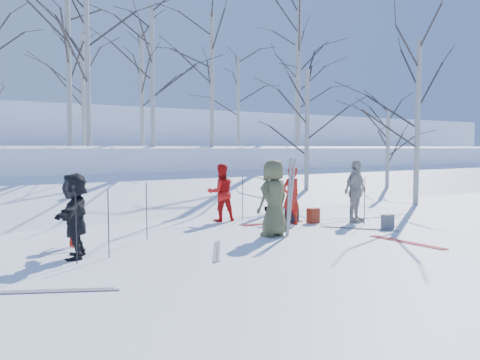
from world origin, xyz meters
TOP-DOWN VIEW (x-y plane):
  - ground at (0.00, 0.00)m, footprint 120.00×120.00m
  - snow_ramp at (0.00, 7.00)m, footprint 70.00×9.49m
  - snow_plateau at (0.00, 17.00)m, footprint 70.00×18.00m
  - far_hill at (0.00, 38.00)m, footprint 90.00×30.00m
  - skier_olive_center at (0.22, 0.31)m, footprint 1.02×0.78m
  - skier_red_north at (1.58, 1.37)m, footprint 0.62×0.44m
  - skier_redor_behind at (0.28, 3.00)m, footprint 0.91×0.77m
  - skier_red_seated at (-4.16, 1.60)m, footprint 0.49×0.70m
  - skier_cream_east at (3.45, 0.80)m, footprint 1.12×0.69m
  - skier_grey_west at (-4.36, 0.52)m, footprint 1.01×1.61m
  - dog at (1.17, 1.58)m, footprint 0.62×0.65m
  - upright_ski_left at (0.49, 0.06)m, footprint 0.08×0.16m
  - upright_ski_right at (0.57, 0.07)m, footprint 0.12×0.23m
  - ski_pair_a at (2.32, -1.91)m, footprint 0.48×1.93m
  - ski_pair_b at (1.29, 1.85)m, footprint 0.52×1.93m
  - ski_pair_c at (-1.75, -0.43)m, footprint 1.84×2.07m
  - ski_pair_d at (-5.16, -1.52)m, footprint 1.68×2.06m
  - ski_pair_e at (2.70, -0.09)m, footprint 2.05×2.09m
  - ski_pole_a at (3.16, 0.70)m, footprint 0.02×0.02m
  - ski_pole_b at (0.83, 2.69)m, footprint 0.02×0.02m
  - ski_pole_c at (-4.45, 0.03)m, footprint 0.02×0.02m
  - ski_pole_d at (3.41, 0.40)m, footprint 0.02×0.02m
  - ski_pole_e at (-2.57, 1.46)m, footprint 0.02×0.02m
  - ski_pole_f at (-3.82, 0.17)m, footprint 0.02×0.02m
  - backpack_red at (2.33, 1.32)m, footprint 0.32×0.22m
  - backpack_grey at (3.38, -0.45)m, footprint 0.30×0.20m
  - backpack_dark at (1.85, 1.69)m, footprint 0.34×0.24m
  - birch_plateau_a at (1.45, 12.78)m, footprint 4.35×4.35m
  - birch_plateau_b at (12.42, 14.81)m, footprint 5.26×5.26m
  - birch_plateau_c at (-1.77, 9.87)m, footprint 5.44×5.44m
  - birch_plateau_d at (1.44, 11.34)m, footprint 4.98×4.98m
  - birch_plateau_e at (-0.42, 16.43)m, footprint 4.66×4.66m
  - birch_plateau_f at (9.31, 10.72)m, footprint 6.38×6.38m
  - birch_plateau_g at (4.44, 11.29)m, footprint 5.06×5.06m
  - birch_plateau_h at (7.26, 13.48)m, footprint 4.00×4.00m
  - birch_plateau_l at (-2.23, 11.04)m, footprint 5.53×5.53m
  - birch_edge_b at (8.41, 2.58)m, footprint 4.86×4.86m
  - birch_edge_c at (10.05, 5.37)m, footprint 3.31×3.31m
  - birch_edge_e at (5.65, 5.62)m, footprint 4.25×4.25m

SIDE VIEW (x-z plane):
  - ground at x=0.00m, z-range 0.00..0.00m
  - ski_pair_a at x=2.32m, z-range 0.00..0.02m
  - ski_pair_b at x=1.29m, z-range 0.00..0.02m
  - ski_pair_c at x=-1.75m, z-range 0.00..0.02m
  - ski_pair_d at x=-5.16m, z-range 0.00..0.02m
  - ski_pair_e at x=2.70m, z-range 0.00..0.02m
  - snow_ramp at x=0.00m, z-range -1.91..2.21m
  - backpack_grey at x=3.38m, z-range 0.00..0.38m
  - backpack_dark at x=1.85m, z-range 0.00..0.40m
  - backpack_red at x=2.33m, z-range 0.00..0.42m
  - dog at x=1.17m, z-range 0.00..0.52m
  - skier_red_seated at x=-4.16m, z-range 0.00..0.98m
  - ski_pole_a at x=3.16m, z-range 0.00..1.34m
  - ski_pole_b at x=0.83m, z-range 0.00..1.34m
  - ski_pole_c at x=-4.45m, z-range 0.00..1.34m
  - ski_pole_d at x=3.41m, z-range 0.00..1.34m
  - ski_pole_e at x=-2.57m, z-range 0.00..1.34m
  - ski_pole_f at x=-3.82m, z-range 0.00..1.34m
  - skier_red_north at x=1.58m, z-range 0.00..1.62m
  - skier_grey_west at x=-4.36m, z-range 0.00..1.66m
  - skier_redor_behind at x=0.28m, z-range 0.00..1.67m
  - skier_cream_east at x=3.45m, z-range 0.00..1.79m
  - skier_olive_center at x=0.22m, z-range 0.00..1.85m
  - upright_ski_left at x=0.49m, z-range 0.00..1.90m
  - upright_ski_right at x=0.57m, z-range 0.00..1.90m
  - snow_plateau at x=0.00m, z-range -0.10..2.10m
  - birch_edge_c at x=10.05m, z-range 0.00..3.87m
  - far_hill at x=0.00m, z-range -1.00..5.00m
  - birch_edge_e at x=5.65m, z-range 0.00..5.22m
  - birch_edge_b at x=8.41m, z-range 0.00..6.09m
  - birch_plateau_h at x=7.26m, z-range 2.20..7.06m
  - birch_plateau_a at x=1.45m, z-range 2.20..7.56m
  - birch_plateau_e at x=-0.42m, z-range 2.20..8.00m
  - birch_plateau_d at x=1.44m, z-range 2.20..8.46m
  - birch_plateau_g at x=4.44m, z-range 2.20..8.57m
  - birch_plateau_b at x=12.42m, z-range 2.20..8.86m
  - birch_plateau_c at x=-1.77m, z-range 2.20..9.11m
  - birch_plateau_l at x=-2.23m, z-range 2.20..9.24m
  - birch_plateau_f at x=9.31m, z-range 2.20..10.45m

